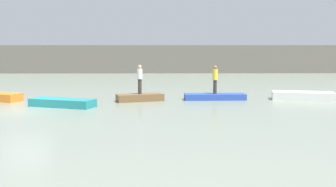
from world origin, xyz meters
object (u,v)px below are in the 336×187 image
object	(u,v)px
rowboat_teal	(62,103)
person_white_shirt	(140,78)
rowboat_brown	(140,98)
rowboat_white	(303,96)
person_yellow_shirt	(215,78)
rowboat_blue	(215,97)

from	to	relation	value
rowboat_teal	person_white_shirt	bearing A→B (deg)	47.93
rowboat_brown	rowboat_white	world-z (taller)	rowboat_white
rowboat_teal	person_white_shirt	world-z (taller)	person_white_shirt
rowboat_white	person_white_shirt	world-z (taller)	person_white_shirt
rowboat_brown	person_yellow_shirt	distance (m)	4.76
rowboat_teal	rowboat_white	world-z (taller)	rowboat_white
rowboat_blue	rowboat_white	distance (m)	5.40
person_yellow_shirt	person_white_shirt	xyz separation A→B (m)	(-4.59, -0.58, 0.07)
rowboat_teal	person_yellow_shirt	distance (m)	9.20
person_white_shirt	rowboat_brown	bearing A→B (deg)	45.00
rowboat_brown	rowboat_white	size ratio (longest dim) A/B	0.76
rowboat_white	person_yellow_shirt	xyz separation A→B (m)	(-5.40, 0.14, 1.09)
person_white_shirt	person_yellow_shirt	bearing A→B (deg)	7.19
rowboat_teal	person_white_shirt	xyz separation A→B (m)	(4.11, 2.22, 1.18)
rowboat_blue	person_yellow_shirt	bearing A→B (deg)	-167.86
rowboat_teal	person_yellow_shirt	bearing A→B (deg)	37.36
rowboat_brown	rowboat_blue	world-z (taller)	rowboat_brown
rowboat_teal	rowboat_white	size ratio (longest dim) A/B	0.98
person_yellow_shirt	rowboat_white	bearing A→B (deg)	-1.53
rowboat_teal	rowboat_brown	xyz separation A→B (m)	(4.11, 2.22, -0.00)
rowboat_teal	rowboat_brown	world-z (taller)	rowboat_teal
rowboat_blue	person_white_shirt	size ratio (longest dim) A/B	2.15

